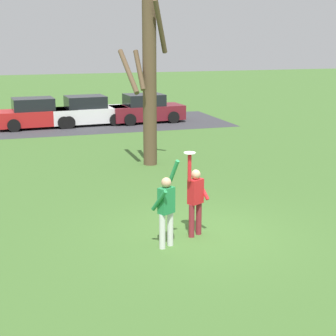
{
  "coord_description": "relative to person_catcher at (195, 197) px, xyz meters",
  "views": [
    {
      "loc": [
        -4.42,
        -11.26,
        4.67
      ],
      "look_at": [
        -0.59,
        0.74,
        1.54
      ],
      "focal_mm": 56.15,
      "sensor_mm": 36.0,
      "label": 1
    }
  ],
  "objects": [
    {
      "name": "parked_car_red",
      "position": [
        -2.54,
        17.32,
        -0.25
      ],
      "size": [
        4.2,
        2.23,
        1.59
      ],
      "rotation": [
        0.0,
        0.0,
        0.06
      ],
      "color": "red",
      "rests_on": "ground_plane"
    },
    {
      "name": "ground_plane",
      "position": [
        0.15,
        0.04,
        -0.98
      ],
      "size": [
        120.0,
        120.0,
        0.0
      ],
      "primitive_type": "plane",
      "color": "#426B2D"
    },
    {
      "name": "person_defender",
      "position": [
        -0.88,
        -0.47,
        -0.0
      ],
      "size": [
        0.64,
        0.6,
        2.04
      ],
      "rotation": [
        0.0,
        0.0,
        0.49
      ],
      "color": "silver",
      "rests_on": "ground_plane"
    },
    {
      "name": "bare_tree_tall",
      "position": [
        0.95,
        7.44,
        2.12
      ],
      "size": [
        1.74,
        1.76,
        5.97
      ],
      "color": "brown",
      "rests_on": "ground_plane"
    },
    {
      "name": "parked_car_white",
      "position": [
        0.25,
        17.48,
        -0.25
      ],
      "size": [
        4.2,
        2.23,
        1.59
      ],
      "rotation": [
        0.0,
        0.0,
        0.06
      ],
      "color": "white",
      "rests_on": "ground_plane"
    },
    {
      "name": "person_catcher",
      "position": [
        0.0,
        0.0,
        0.0
      ],
      "size": [
        0.58,
        0.52,
        2.08
      ],
      "rotation": [
        0.0,
        0.0,
        -2.65
      ],
      "color": "maroon",
      "rests_on": "ground_plane"
    },
    {
      "name": "parking_strip",
      "position": [
        0.49,
        17.57,
        -0.98
      ],
      "size": [
        15.04,
        6.4,
        0.01
      ],
      "primitive_type": "cube",
      "color": "#38383D",
      "rests_on": "ground_plane"
    },
    {
      "name": "parked_car_maroon",
      "position": [
        3.55,
        17.41,
        -0.25
      ],
      "size": [
        4.2,
        2.23,
        1.59
      ],
      "rotation": [
        0.0,
        0.0,
        0.06
      ],
      "color": "maroon",
      "rests_on": "ground_plane"
    },
    {
      "name": "frisbee_disc",
      "position": [
        -0.2,
        -0.11,
        1.11
      ],
      "size": [
        0.27,
        0.27,
        0.02
      ],
      "primitive_type": "cylinder",
      "color": "white",
      "rests_on": "person_catcher"
    }
  ]
}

